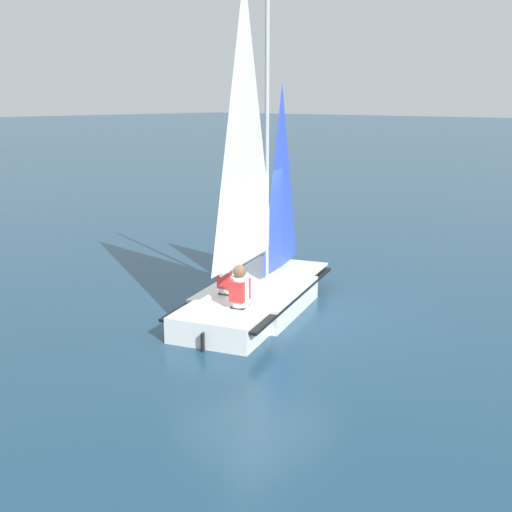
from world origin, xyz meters
TOP-DOWN VIEW (x-y plane):
  - ground_plane at (0.00, 0.00)m, footprint 260.00×260.00m
  - sailboat_main at (0.02, 0.01)m, footprint 4.53×2.99m
  - sailor_helm at (0.61, -0.15)m, footprint 0.41×0.38m
  - sailor_crew at (1.04, 0.56)m, footprint 0.41×0.38m

SIDE VIEW (x-z plane):
  - ground_plane at x=0.00m, z-range 0.00..0.00m
  - sailor_crew at x=1.04m, z-range 0.04..1.20m
  - sailor_helm at x=0.61m, z-range 0.05..1.21m
  - sailboat_main at x=0.02m, z-range -2.20..3.77m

